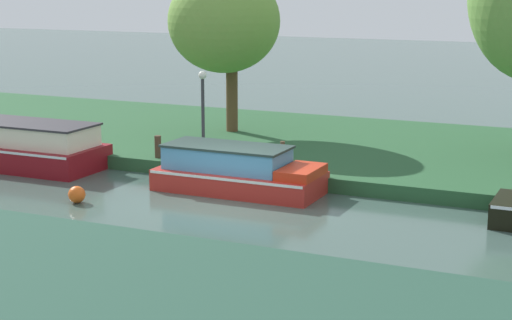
% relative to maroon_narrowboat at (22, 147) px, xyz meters
% --- Properties ---
extents(ground_plane, '(120.00, 120.00, 0.00)m').
position_rel_maroon_narrowboat_xyz_m(ground_plane, '(7.40, -1.20, -0.60)').
color(ground_plane, '#3E574F').
extents(riverbank_far, '(72.00, 10.00, 0.40)m').
position_rel_maroon_narrowboat_xyz_m(riverbank_far, '(7.40, 5.80, -0.40)').
color(riverbank_far, '#275330').
rests_on(riverbank_far, ground_plane).
extents(maroon_narrowboat, '(5.30, 2.21, 1.38)m').
position_rel_maroon_narrowboat_xyz_m(maroon_narrowboat, '(0.00, 0.00, 0.00)').
color(maroon_narrowboat, maroon).
rests_on(maroon_narrowboat, ground_plane).
extents(red_cruiser, '(4.46, 1.88, 1.23)m').
position_rel_maroon_narrowboat_xyz_m(red_cruiser, '(7.20, 0.00, -0.07)').
color(red_cruiser, '#B52821').
rests_on(red_cruiser, ground_plane).
extents(willow_tree_left, '(3.70, 3.90, 5.51)m').
position_rel_maroon_narrowboat_xyz_m(willow_tree_left, '(4.02, 5.61, 3.57)').
color(willow_tree_left, brown).
rests_on(willow_tree_left, riverbank_far).
extents(lamp_post, '(0.24, 0.24, 2.53)m').
position_rel_maroon_narrowboat_xyz_m(lamp_post, '(5.11, 2.00, 1.42)').
color(lamp_post, '#333338').
rests_on(lamp_post, riverbank_far).
extents(mooring_post_near, '(0.20, 0.20, 0.66)m').
position_rel_maroon_narrowboat_xyz_m(mooring_post_near, '(4.02, 1.21, 0.12)').
color(mooring_post_near, '#433323').
rests_on(mooring_post_near, riverbank_far).
extents(mooring_post_far, '(0.13, 0.13, 0.81)m').
position_rel_maroon_narrowboat_xyz_m(mooring_post_far, '(8.00, 1.21, 0.20)').
color(mooring_post_far, '#493926').
rests_on(mooring_post_far, riverbank_far).
extents(channel_buoy, '(0.44, 0.44, 0.44)m').
position_rel_maroon_narrowboat_xyz_m(channel_buoy, '(4.04, -2.80, -0.39)').
color(channel_buoy, '#E55919').
rests_on(channel_buoy, ground_plane).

